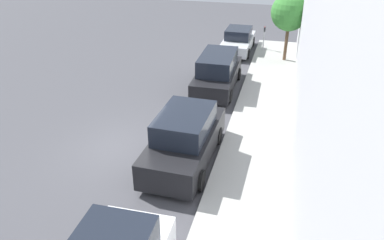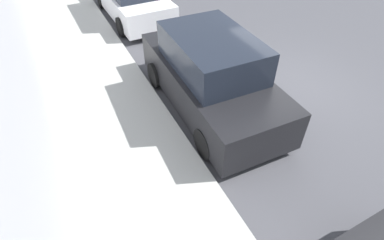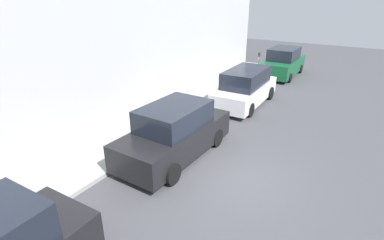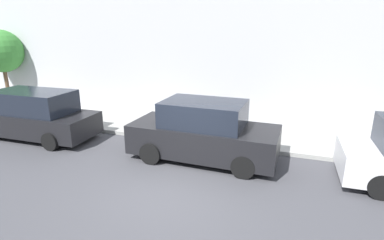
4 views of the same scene
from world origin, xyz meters
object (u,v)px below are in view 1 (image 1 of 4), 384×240
parked_suv_third (185,139)px  parking_meter_far (264,35)px  parked_minivan_fourth (217,72)px  parked_sedan_fifth (238,41)px  street_tree (290,12)px

parked_suv_third → parking_meter_far: (1.58, 14.07, 0.15)m
parked_minivan_fourth → parking_meter_far: 7.38m
parking_meter_far → parked_sedan_fifth: bearing=-164.0°
parked_suv_third → parked_sedan_fifth: 13.59m
parked_sedan_fifth → street_tree: street_tree is taller
parked_minivan_fourth → parked_sedan_fifth: 6.69m
parked_suv_third → parked_minivan_fourth: (-0.18, 6.91, -0.01)m
parked_suv_third → parked_minivan_fourth: size_ratio=0.98×
parked_minivan_fourth → parking_meter_far: parked_minivan_fourth is taller
parked_minivan_fourth → street_tree: size_ratio=1.22×
parked_suv_third → parked_sedan_fifth: size_ratio=1.07×
parked_suv_third → parking_meter_far: size_ratio=3.20×
parked_sedan_fifth → street_tree: (3.16, -1.46, 2.35)m
parked_minivan_fourth → parking_meter_far: bearing=76.2°
parked_minivan_fourth → parked_sedan_fifth: parked_minivan_fourth is taller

